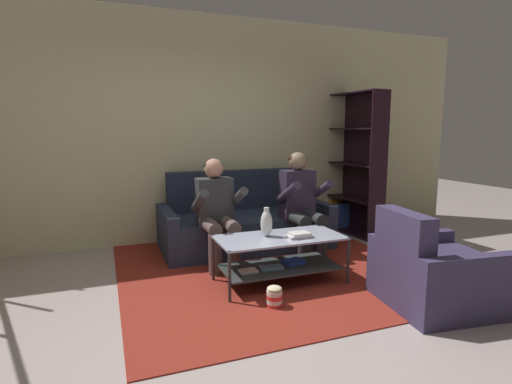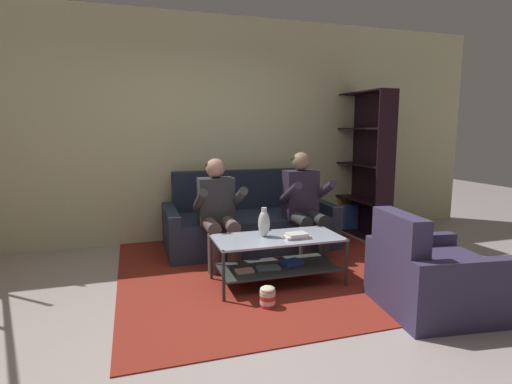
# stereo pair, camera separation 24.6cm
# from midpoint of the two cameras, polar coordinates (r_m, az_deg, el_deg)

# --- Properties ---
(ground) EXTENTS (16.80, 16.80, 0.00)m
(ground) POSITION_cam_midpoint_polar(r_m,az_deg,el_deg) (3.26, 1.16, -17.48)
(ground) COLOR #AE9F9B
(back_partition) EXTENTS (8.40, 0.12, 2.90)m
(back_partition) POSITION_cam_midpoint_polar(r_m,az_deg,el_deg) (5.31, -7.39, 8.80)
(back_partition) COLOR beige
(back_partition) RESTS_ON ground
(couch) EXTENTS (2.04, 0.98, 0.93)m
(couch) POSITION_cam_midpoint_polar(r_m,az_deg,el_deg) (5.01, 0.25, -4.50)
(couch) COLOR #252E42
(couch) RESTS_ON ground
(person_seated_left) EXTENTS (0.50, 0.58, 1.15)m
(person_seated_left) POSITION_cam_midpoint_polar(r_m,az_deg,el_deg) (4.25, -3.78, -2.29)
(person_seated_left) COLOR brown
(person_seated_left) RESTS_ON ground
(person_seated_right) EXTENTS (0.50, 0.58, 1.20)m
(person_seated_right) POSITION_cam_midpoint_polar(r_m,az_deg,el_deg) (4.59, 8.43, -1.26)
(person_seated_right) COLOR #282A2B
(person_seated_right) RESTS_ON ground
(coffee_table) EXTENTS (1.19, 0.57, 0.45)m
(coffee_table) POSITION_cam_midpoint_polar(r_m,az_deg,el_deg) (3.82, 4.93, -8.67)
(coffee_table) COLOR #ACB3CB
(coffee_table) RESTS_ON ground
(area_rug) EXTENTS (3.00, 3.22, 0.01)m
(area_rug) POSITION_cam_midpoint_polar(r_m,az_deg,el_deg) (4.37, 2.84, -10.40)
(area_rug) COLOR maroon
(area_rug) RESTS_ON ground
(vase) EXTENTS (0.11, 0.11, 0.28)m
(vase) POSITION_cam_midpoint_polar(r_m,az_deg,el_deg) (3.75, 3.04, -4.45)
(vase) COLOR silver
(vase) RESTS_ON coffee_table
(book_stack) EXTENTS (0.24, 0.15, 0.05)m
(book_stack) POSITION_cam_midpoint_polar(r_m,az_deg,el_deg) (3.74, 7.79, -6.22)
(book_stack) COLOR silver
(book_stack) RESTS_ON coffee_table
(bookshelf) EXTENTS (0.35, 1.08, 1.96)m
(bookshelf) POSITION_cam_midpoint_polar(r_m,az_deg,el_deg) (5.84, 15.86, 2.30)
(bookshelf) COLOR black
(bookshelf) RESTS_ON ground
(armchair) EXTENTS (0.92, 0.92, 0.81)m
(armchair) POSITION_cam_midpoint_polar(r_m,az_deg,el_deg) (3.61, 25.55, -11.00)
(armchair) COLOR #383051
(armchair) RESTS_ON ground
(popcorn_tub) EXTENTS (0.13, 0.13, 0.18)m
(popcorn_tub) POSITION_cam_midpoint_polar(r_m,az_deg,el_deg) (3.39, 3.82, -14.75)
(popcorn_tub) COLOR red
(popcorn_tub) RESTS_ON ground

